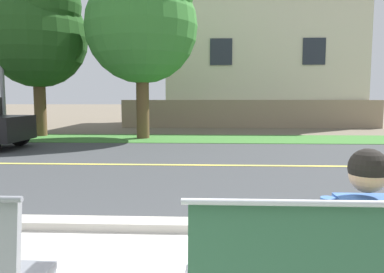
# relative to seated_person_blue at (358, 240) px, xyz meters

# --- Properties ---
(ground_plane) EXTENTS (140.00, 140.00, 0.00)m
(ground_plane) POSITION_rel_seated_person_blue_xyz_m (-1.49, 7.61, -0.68)
(ground_plane) COLOR #665B4C
(curb_edge) EXTENTS (44.00, 0.30, 0.11)m
(curb_edge) POSITION_rel_seated_person_blue_xyz_m (-1.49, 1.96, -0.62)
(curb_edge) COLOR #ADA89E
(curb_edge) RESTS_ON ground_plane
(street_asphalt) EXTENTS (52.00, 8.00, 0.01)m
(street_asphalt) POSITION_rel_seated_person_blue_xyz_m (-1.49, 6.11, -0.67)
(street_asphalt) COLOR #383A3D
(street_asphalt) RESTS_ON ground_plane
(road_centre_line) EXTENTS (48.00, 0.14, 0.01)m
(road_centre_line) POSITION_rel_seated_person_blue_xyz_m (-1.49, 6.11, -0.67)
(road_centre_line) COLOR #E0CC4C
(road_centre_line) RESTS_ON ground_plane
(far_verge_grass) EXTENTS (48.00, 2.80, 0.02)m
(far_verge_grass) POSITION_rel_seated_person_blue_xyz_m (-1.49, 11.56, -0.67)
(far_verge_grass) COLOR #38702D
(far_verge_grass) RESTS_ON ground_plane
(seated_person_blue) EXTENTS (0.52, 0.68, 1.25)m
(seated_person_blue) POSITION_rel_seated_person_blue_xyz_m (0.00, 0.00, 0.00)
(seated_person_blue) COLOR #47382D
(seated_person_blue) RESTS_ON ground_plane
(streetlamp) EXTENTS (0.24, 2.10, 7.13)m
(streetlamp) POSITION_rel_seated_person_blue_xyz_m (-8.45, 11.36, 3.39)
(streetlamp) COLOR gray
(streetlamp) RESTS_ON ground_plane
(shade_tree_far_left) EXTENTS (3.84, 3.84, 6.33)m
(shade_tree_far_left) POSITION_rel_seated_person_blue_xyz_m (-7.48, 12.23, 3.43)
(shade_tree_far_left) COLOR brown
(shade_tree_far_left) RESTS_ON ground_plane
(shade_tree_left) EXTENTS (4.08, 4.08, 6.74)m
(shade_tree_left) POSITION_rel_seated_person_blue_xyz_m (-3.26, 11.54, 3.70)
(shade_tree_left) COLOR brown
(shade_tree_left) RESTS_ON ground_plane
(garden_wall) EXTENTS (13.00, 0.36, 1.40)m
(garden_wall) POSITION_rel_seated_person_blue_xyz_m (1.13, 16.73, 0.02)
(garden_wall) COLOR gray
(garden_wall) RESTS_ON ground_plane
(house_across_street) EXTENTS (10.94, 6.91, 7.47)m
(house_across_street) POSITION_rel_seated_person_blue_xyz_m (1.93, 19.93, 3.11)
(house_across_street) COLOR beige
(house_across_street) RESTS_ON ground_plane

